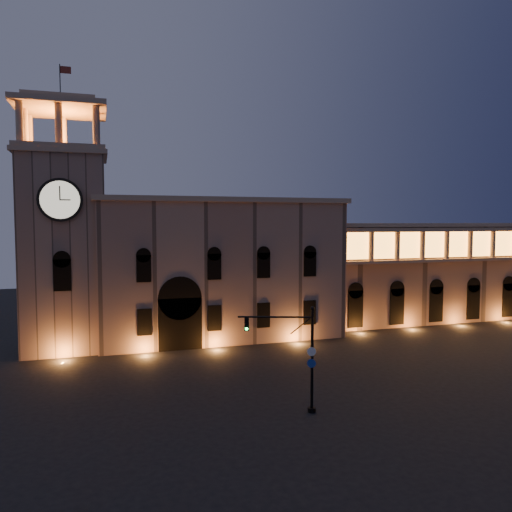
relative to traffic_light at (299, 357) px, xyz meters
name	(u,v)px	position (x,y,z in m)	size (l,w,h in m)	color
ground	(298,387)	(2.18, 5.38, -4.33)	(160.00, 160.00, 0.00)	black
government_building	(219,268)	(0.10, 27.32, 4.44)	(30.80, 12.80, 17.60)	#906F5E
clock_tower	(64,241)	(-18.32, 26.36, 8.16)	(9.80, 9.80, 32.40)	#906F5E
colonnade_wing	(433,270)	(34.18, 29.30, 3.00)	(40.60, 11.50, 14.50)	#8A6A58
traffic_light	(299,357)	(0.00, 0.00, 0.00)	(5.73, 2.25, 8.25)	black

